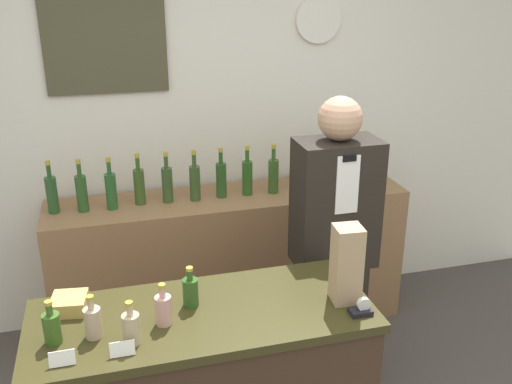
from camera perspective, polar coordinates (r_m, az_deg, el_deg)
name	(u,v)px	position (r m, az deg, el deg)	size (l,w,h in m)	color
back_wall	(200,117)	(3.68, -5.63, 7.46)	(5.20, 0.09, 2.70)	silver
back_shelf	(231,261)	(3.76, -2.54, -6.92)	(2.24, 0.48, 0.92)	#8E6642
shopkeeper	(333,252)	(3.08, 7.70, -5.97)	(0.42, 0.27, 1.67)	black
potted_plant	(355,157)	(3.74, 9.88, 3.44)	(0.24, 0.24, 0.33)	#B27047
paper_bag	(347,264)	(2.40, 9.04, -7.16)	(0.12, 0.12, 0.34)	tan
tape_dispenser	(362,309)	(2.40, 10.51, -11.43)	(0.09, 0.06, 0.07)	black
price_card_left	(62,359)	(2.20, -18.83, -15.49)	(0.09, 0.02, 0.06)	white
price_card_right	(122,349)	(2.19, -13.22, -15.03)	(0.09, 0.02, 0.06)	white
gift_box	(69,304)	(2.50, -18.16, -10.56)	(0.16, 0.16, 0.06)	tan
counter_bottle_0	(52,327)	(2.30, -19.74, -12.60)	(0.07, 0.07, 0.18)	#36581F
counter_bottle_1	(93,321)	(2.29, -16.00, -12.34)	(0.07, 0.07, 0.18)	tan
counter_bottle_2	(131,328)	(2.22, -12.36, -13.12)	(0.07, 0.07, 0.18)	tan
counter_bottle_3	(163,309)	(2.31, -9.24, -11.47)	(0.07, 0.07, 0.18)	tan
counter_bottle_4	(190,291)	(2.40, -6.57, -9.82)	(0.07, 0.07, 0.18)	#2B4E1D
shelf_bottle_0	(52,193)	(3.48, -19.74, -0.12)	(0.07, 0.07, 0.32)	#264C23
shelf_bottle_1	(82,192)	(3.44, -17.04, 0.00)	(0.07, 0.07, 0.32)	#295022
shelf_bottle_2	(111,190)	(3.43, -14.30, 0.22)	(0.07, 0.07, 0.32)	#265526
shelf_bottle_3	(139,185)	(3.47, -11.60, 0.67)	(0.07, 0.07, 0.32)	#344F20
shelf_bottle_4	(167,183)	(3.47, -8.86, 0.86)	(0.07, 0.07, 0.32)	#324B24
shelf_bottle_5	(195,182)	(3.47, -6.13, 1.04)	(0.07, 0.07, 0.32)	#334E25
shelf_bottle_6	(221,179)	(3.51, -3.50, 1.34)	(0.07, 0.07, 0.32)	#274B1F
shelf_bottle_7	(247,176)	(3.54, -0.88, 1.57)	(0.07, 0.07, 0.32)	#28521D
shelf_bottle_8	(273,175)	(3.57, 1.75, 1.73)	(0.07, 0.07, 0.32)	#315120
shelf_bottle_9	(297,171)	(3.65, 4.10, 2.11)	(0.07, 0.07, 0.32)	#355523
shelf_bottle_10	(322,170)	(3.69, 6.62, 2.23)	(0.07, 0.07, 0.32)	#30541C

